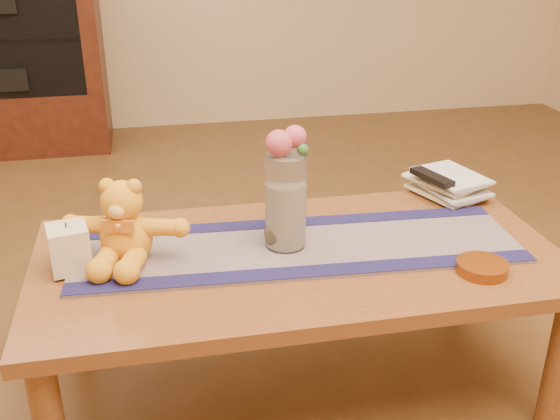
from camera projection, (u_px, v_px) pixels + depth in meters
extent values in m
plane|color=#4E3116|center=(296.00, 386.00, 1.95)|extent=(5.50, 5.50, 0.00)
cube|color=brown|center=(298.00, 259.00, 1.77)|extent=(1.40, 0.70, 0.04)
cylinder|color=brown|center=(559.00, 363.00, 1.72)|extent=(0.07, 0.07, 0.41)
cylinder|color=brown|center=(72.00, 300.00, 2.00)|extent=(0.07, 0.07, 0.41)
cylinder|color=brown|center=(461.00, 259.00, 2.24)|extent=(0.07, 0.07, 0.41)
cube|color=#181B43|center=(298.00, 247.00, 1.78)|extent=(1.22, 0.42, 0.01)
cube|color=#191642|center=(308.00, 271.00, 1.65)|extent=(1.20, 0.13, 0.00)
cube|color=#191642|center=(290.00, 223.00, 1.91)|extent=(1.20, 0.13, 0.00)
cube|color=beige|center=(69.00, 248.00, 1.64)|extent=(0.11, 0.11, 0.12)
cylinder|color=black|center=(66.00, 225.00, 1.62)|extent=(0.00, 0.00, 0.01)
cylinder|color=silver|center=(286.00, 201.00, 1.73)|extent=(0.11, 0.11, 0.26)
cylinder|color=beige|center=(286.00, 215.00, 1.75)|extent=(0.09, 0.09, 0.18)
sphere|color=#C34554|center=(279.00, 143.00, 1.65)|extent=(0.07, 0.07, 0.07)
sphere|color=#C34554|center=(295.00, 137.00, 1.67)|extent=(0.06, 0.06, 0.06)
sphere|color=#4A479B|center=(287.00, 140.00, 1.70)|extent=(0.04, 0.04, 0.04)
sphere|color=#4A479B|center=(273.00, 145.00, 1.68)|extent=(0.04, 0.04, 0.04)
sphere|color=#33662D|center=(303.00, 149.00, 1.66)|extent=(0.03, 0.03, 0.03)
sphere|color=#4F401A|center=(278.00, 233.00, 1.77)|extent=(0.10, 0.10, 0.07)
imported|color=beige|center=(428.00, 198.00, 2.07)|extent=(0.23, 0.27, 0.02)
imported|color=beige|center=(430.00, 192.00, 2.06)|extent=(0.21, 0.25, 0.02)
imported|color=beige|center=(427.00, 187.00, 2.06)|extent=(0.24, 0.27, 0.02)
imported|color=beige|center=(431.00, 181.00, 2.05)|extent=(0.22, 0.26, 0.02)
cube|color=black|center=(432.00, 177.00, 2.03)|extent=(0.09, 0.17, 0.02)
cylinder|color=#BF5914|center=(482.00, 267.00, 1.66)|extent=(0.17, 0.17, 0.03)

